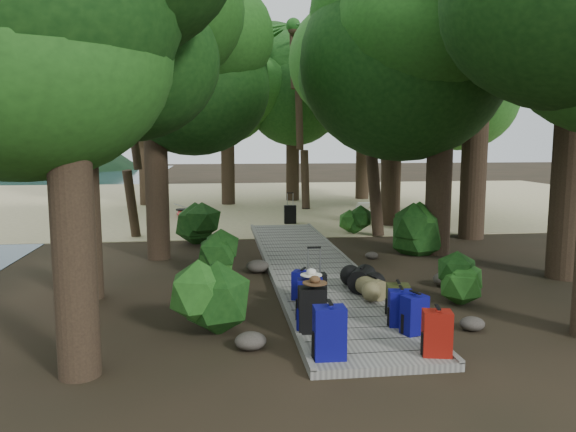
{
  "coord_description": "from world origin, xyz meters",
  "views": [
    {
      "loc": [
        -2.11,
        -11.48,
        2.93
      ],
      "look_at": [
        -0.29,
        2.72,
        1.0
      ],
      "focal_mm": 35.0,
      "sensor_mm": 36.0,
      "label": 1
    }
  ],
  "objects": [
    {
      "name": "rock_left_c",
      "position": [
        -1.22,
        0.76,
        0.14
      ],
      "size": [
        0.52,
        0.47,
        0.28
      ],
      "primitive_type": null,
      "color": "#4C473F",
      "rests_on": "ground"
    },
    {
      "name": "tree_left_a",
      "position": [
        -3.85,
        -4.48,
        3.74
      ],
      "size": [
        4.49,
        4.49,
        7.48
      ],
      "primitive_type": null,
      "color": "black",
      "rests_on": "ground"
    },
    {
      "name": "tree_back_b",
      "position": [
        1.6,
        15.73,
        4.58
      ],
      "size": [
        5.13,
        5.13,
        9.17
      ],
      "primitive_type": null,
      "color": "black",
      "rests_on": "ground"
    },
    {
      "name": "rock_left_a",
      "position": [
        -1.67,
        -3.87,
        0.12
      ],
      "size": [
        0.45,
        0.41,
        0.25
      ],
      "primitive_type": null,
      "color": "#4C473F",
      "rests_on": "ground"
    },
    {
      "name": "boardwalk",
      "position": [
        0.0,
        1.0,
        0.06
      ],
      "size": [
        2.0,
        12.0,
        0.12
      ],
      "primitive_type": "cube",
      "color": "gray",
      "rests_on": "ground"
    },
    {
      "name": "shrub_right_a",
      "position": [
        2.38,
        -2.08,
        0.47
      ],
      "size": [
        1.03,
        1.03,
        0.93
      ],
      "primitive_type": null,
      "color": "#1E4B16",
      "rests_on": "ground"
    },
    {
      "name": "shrub_right_b",
      "position": [
        2.96,
        2.36,
        0.67
      ],
      "size": [
        1.48,
        1.48,
        1.34
      ],
      "primitive_type": null,
      "color": "#1E4B16",
      "rests_on": "ground"
    },
    {
      "name": "backpack_right_c",
      "position": [
        0.65,
        -3.48,
        0.43
      ],
      "size": [
        0.39,
        0.31,
        0.61
      ],
      "primitive_type": null,
      "rotation": [
        0.0,
        0.0,
        -0.15
      ],
      "color": "#090A80",
      "rests_on": "boardwalk"
    },
    {
      "name": "rock_left_b",
      "position": [
        -2.31,
        -1.58,
        0.11
      ],
      "size": [
        0.4,
        0.36,
        0.22
      ],
      "primitive_type": null,
      "color": "#4C473F",
      "rests_on": "ground"
    },
    {
      "name": "duffel_right_khaki",
      "position": [
        0.64,
        -1.93,
        0.31
      ],
      "size": [
        0.52,
        0.64,
        0.37
      ],
      "primitive_type": null,
      "rotation": [
        0.0,
        0.0,
        0.31
      ],
      "color": "olive",
      "rests_on": "boardwalk"
    },
    {
      "name": "rock_right_c",
      "position": [
        1.71,
        1.86,
        0.09
      ],
      "size": [
        0.32,
        0.29,
        0.18
      ],
      "primitive_type": null,
      "color": "#4C473F",
      "rests_on": "ground"
    },
    {
      "name": "tree_right_d",
      "position": [
        5.5,
        4.4,
        5.36
      ],
      "size": [
        5.85,
        5.85,
        10.72
      ],
      "primitive_type": null,
      "color": "black",
      "rests_on": "ground"
    },
    {
      "name": "backpack_left_b",
      "position": [
        -0.74,
        -3.58,
        0.49
      ],
      "size": [
        0.42,
        0.31,
        0.75
      ],
      "primitive_type": null,
      "rotation": [
        0.0,
        0.0,
        -0.06
      ],
      "color": "black",
      "rests_on": "boardwalk"
    },
    {
      "name": "tree_back_d",
      "position": [
        -5.27,
        14.6,
        4.45
      ],
      "size": [
        5.34,
        5.34,
        8.9
      ],
      "primitive_type": null,
      "color": "black",
      "rests_on": "ground"
    },
    {
      "name": "backpack_right_b",
      "position": [
        0.73,
        -3.85,
        0.44
      ],
      "size": [
        0.42,
        0.35,
        0.63
      ],
      "primitive_type": null,
      "rotation": [
        0.0,
        0.0,
        0.35
      ],
      "color": "#090A80",
      "rests_on": "boardwalk"
    },
    {
      "name": "palm_right_b",
      "position": [
        5.1,
        11.48,
        4.07
      ],
      "size": [
        4.21,
        4.21,
        8.14
      ],
      "primitive_type": null,
      "color": "#113C12",
      "rests_on": "ground"
    },
    {
      "name": "tree_right_c",
      "position": [
        3.56,
        2.28,
        4.68
      ],
      "size": [
        5.41,
        5.41,
        9.37
      ],
      "primitive_type": null,
      "color": "black",
      "rests_on": "ground"
    },
    {
      "name": "sand_beach",
      "position": [
        0.0,
        16.0,
        0.01
      ],
      "size": [
        40.0,
        22.0,
        0.02
      ],
      "primitive_type": "cube",
      "color": "#C9B888",
      "rests_on": "ground"
    },
    {
      "name": "rock_left_d",
      "position": [
        -2.07,
        3.35,
        0.07
      ],
      "size": [
        0.26,
        0.23,
        0.14
      ],
      "primitive_type": null,
      "color": "#4C473F",
      "rests_on": "ground"
    },
    {
      "name": "duffel_right_black",
      "position": [
        0.59,
        -1.42,
        0.34
      ],
      "size": [
        0.69,
        0.81,
        0.43
      ],
      "primitive_type": null,
      "rotation": [
        0.0,
        0.0,
        -0.45
      ],
      "color": "black",
      "rests_on": "boardwalk"
    },
    {
      "name": "lone_suitcase_on_sand",
      "position": [
        0.45,
        7.94,
        0.34
      ],
      "size": [
        0.41,
        0.24,
        0.65
      ],
      "primitive_type": null,
      "rotation": [
        0.0,
        0.0,
        0.0
      ],
      "color": "black",
      "rests_on": "sand_beach"
    },
    {
      "name": "tree_right_e",
      "position": [
        3.88,
        7.26,
        4.83
      ],
      "size": [
        5.36,
        5.36,
        9.66
      ],
      "primitive_type": null,
      "color": "black",
      "rests_on": "ground"
    },
    {
      "name": "hat_brown",
      "position": [
        -0.71,
        -3.63,
        0.92
      ],
      "size": [
        0.37,
        0.37,
        0.11
      ],
      "primitive_type": null,
      "color": "#51351E",
      "rests_on": "backpack_left_b"
    },
    {
      "name": "backpack_left_c",
      "position": [
        -0.68,
        -3.06,
        0.49
      ],
      "size": [
        0.43,
        0.33,
        0.73
      ],
      "primitive_type": null,
      "rotation": [
        0.0,
        0.0,
        -0.14
      ],
      "color": "#090A80",
      "rests_on": "boardwalk"
    },
    {
      "name": "backpack_right_d",
      "position": [
        0.79,
        -2.92,
        0.4
      ],
      "size": [
        0.4,
        0.32,
        0.55
      ],
      "primitive_type": null,
      "rotation": [
        0.0,
        0.0,
        -0.17
      ],
      "color": "#333616",
      "rests_on": "boardwalk"
    },
    {
      "name": "backpack_right_a",
      "position": [
        0.74,
        -4.69,
        0.45
      ],
      "size": [
        0.42,
        0.34,
        0.67
      ],
      "primitive_type": null,
      "rotation": [
        0.0,
        0.0,
        -0.21
      ],
      "color": "maroon",
      "rests_on": "boardwalk"
    },
    {
      "name": "rock_right_a",
      "position": [
        1.8,
        -3.5,
        0.11
      ],
      "size": [
        0.39,
        0.35,
        0.21
      ],
      "primitive_type": null,
      "color": "#4C473F",
      "rests_on": "ground"
    },
    {
      "name": "hat_white",
      "position": [
        -0.67,
        -3.09,
        0.91
      ],
      "size": [
        0.34,
        0.34,
        0.11
      ],
      "primitive_type": null,
      "color": "silver",
      "rests_on": "backpack_left_c"
    },
    {
      "name": "palm_left_a",
      "position": [
        -4.79,
        5.85,
        3.1
      ],
      "size": [
        3.89,
        3.89,
        6.19
      ],
      "primitive_type": null,
      "color": "#113C12",
      "rests_on": "ground"
    },
    {
      "name": "shrub_left_b",
      "position": [
        -2.21,
        0.82,
        0.46
      ],
      "size": [
        1.03,
        1.03,
        0.93
      ],
      "primitive_type": null,
      "color": "#1E4B16",
      "rests_on": "ground"
    },
    {
      "name": "kayak",
      "position": [
        -3.45,
        10.51,
        0.2
      ],
      "size": [
        0.94,
        3.56,
        0.35
      ],
      "primitive_type": "ellipsoid",
      "rotation": [
        0.0,
        0.0,
        -0.05
      ],
      "color": "#A2130D",
      "rests_on": "sand_beach"
    },
    {
      "name": "sun_lounger",
      "position": [
        3.6,
        9.2,
        0.28
      ],
      "size": [
        0.54,
        1.64,
        0.53
      ],
      "primitive_type": null,
      "rotation": [
        0.0,
        0.0,
        -0.01
      ],
      "color": "silver",
      "rests_on": "sand_beach"
    },
    {
      "name": "shrub_left_a",
      "position": [
        -2.25,
        -3.16,
        0.55
      ],
      "size": [
        1.23,
        1.23,
        1.1
      ],
      "primitive_type": null,
      "color": "#1E4B16",
      "rests_on": "ground"
    },
    {
      "name": "rock_right_b",
      "position": [
        2.47,
        -0.92,
        0.15
      ],
      "size": [
        0.54,
        0.48,
        0.3
      ],
      "primitive_type": null,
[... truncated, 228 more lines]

